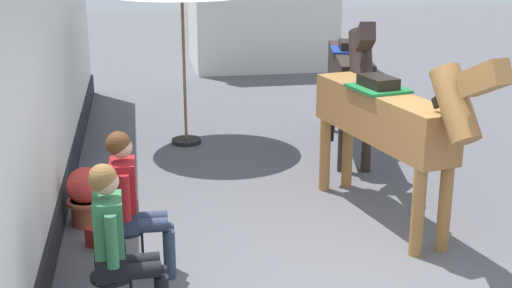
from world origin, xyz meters
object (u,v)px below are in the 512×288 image
saddled_horse_near (388,119)px  flower_planter_farthest (86,195)px  satchel_bag (100,238)px  seated_visitor_far (131,197)px  seated_visitor_near (118,239)px  saddled_horse_far (350,72)px

saddled_horse_near → flower_planter_farthest: size_ratio=4.62×
satchel_bag → seated_visitor_far: bearing=150.2°
seated_visitor_near → satchel_bag: size_ratio=4.96×
saddled_horse_far → satchel_bag: 4.41m
seated_visitor_far → saddled_horse_near: 2.83m
seated_visitor_near → saddled_horse_far: size_ratio=0.47×
seated_visitor_near → seated_visitor_far: (0.10, 0.87, 0.00)m
seated_visitor_near → satchel_bag: (-0.24, 1.53, -0.68)m
saddled_horse_far → satchel_bag: size_ratio=10.59×
saddled_horse_far → flower_planter_farthest: saddled_horse_far is taller
seated_visitor_near → flower_planter_farthest: bearing=100.4°
seated_visitor_far → satchel_bag: 1.01m
satchel_bag → flower_planter_farthest: bearing=-43.1°
saddled_horse_near → saddled_horse_far: size_ratio=1.00×
saddled_horse_near → satchel_bag: 3.21m
seated_visitor_far → saddled_horse_far: size_ratio=0.47×
saddled_horse_far → flower_planter_farthest: bearing=-150.6°
seated_visitor_far → flower_planter_farthest: seated_visitor_far is taller
seated_visitor_far → saddled_horse_near: bearing=17.2°
saddled_horse_far → saddled_horse_near: bearing=-98.2°
satchel_bag → saddled_horse_far: bearing=-109.1°
saddled_horse_far → satchel_bag: saddled_horse_far is taller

